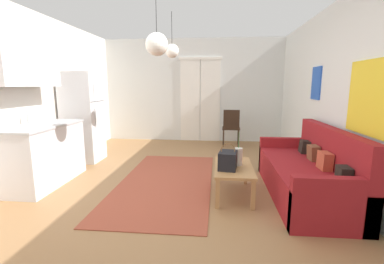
{
  "coord_description": "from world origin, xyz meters",
  "views": [
    {
      "loc": [
        0.65,
        -3.26,
        1.47
      ],
      "look_at": [
        0.25,
        0.87,
        0.73
      ],
      "focal_mm": 24.68,
      "sensor_mm": 36.0,
      "label": 1
    }
  ],
  "objects_px": {
    "refrigerator": "(83,117)",
    "accent_chair": "(231,126)",
    "coffee_table": "(234,170)",
    "pendant_lamp_far": "(172,51)",
    "pendant_lamp_near": "(157,44)",
    "bamboo_vase": "(238,157)",
    "couch": "(309,175)",
    "handbag": "(228,160)"
  },
  "relations": [
    {
      "from": "refrigerator",
      "to": "accent_chair",
      "type": "height_order",
      "value": "refrigerator"
    },
    {
      "from": "coffee_table",
      "to": "pendant_lamp_far",
      "type": "relative_size",
      "value": 1.27
    },
    {
      "from": "refrigerator",
      "to": "accent_chair",
      "type": "relative_size",
      "value": 1.91
    },
    {
      "from": "pendant_lamp_near",
      "to": "pendant_lamp_far",
      "type": "xyz_separation_m",
      "value": [
        0.02,
        1.04,
        0.05
      ]
    },
    {
      "from": "pendant_lamp_far",
      "to": "pendant_lamp_near",
      "type": "bearing_deg",
      "value": -90.91
    },
    {
      "from": "coffee_table",
      "to": "refrigerator",
      "type": "relative_size",
      "value": 0.54
    },
    {
      "from": "bamboo_vase",
      "to": "refrigerator",
      "type": "relative_size",
      "value": 0.27
    },
    {
      "from": "coffee_table",
      "to": "bamboo_vase",
      "type": "relative_size",
      "value": 2.03
    },
    {
      "from": "coffee_table",
      "to": "bamboo_vase",
      "type": "distance_m",
      "value": 0.19
    },
    {
      "from": "accent_chair",
      "to": "pendant_lamp_near",
      "type": "relative_size",
      "value": 1.11
    },
    {
      "from": "couch",
      "to": "refrigerator",
      "type": "xyz_separation_m",
      "value": [
        -3.83,
        1.35,
        0.57
      ]
    },
    {
      "from": "couch",
      "to": "pendant_lamp_near",
      "type": "height_order",
      "value": "pendant_lamp_near"
    },
    {
      "from": "refrigerator",
      "to": "accent_chair",
      "type": "xyz_separation_m",
      "value": [
        2.93,
        1.5,
        -0.36
      ]
    },
    {
      "from": "accent_chair",
      "to": "coffee_table",
      "type": "bearing_deg",
      "value": 90.07
    },
    {
      "from": "coffee_table",
      "to": "accent_chair",
      "type": "height_order",
      "value": "accent_chair"
    },
    {
      "from": "coffee_table",
      "to": "pendant_lamp_near",
      "type": "bearing_deg",
      "value": 179.13
    },
    {
      "from": "bamboo_vase",
      "to": "couch",
      "type": "bearing_deg",
      "value": 1.04
    },
    {
      "from": "bamboo_vase",
      "to": "handbag",
      "type": "xyz_separation_m",
      "value": [
        -0.15,
        -0.17,
        -0.0
      ]
    },
    {
      "from": "handbag",
      "to": "accent_chair",
      "type": "relative_size",
      "value": 0.38
    },
    {
      "from": "bamboo_vase",
      "to": "pendant_lamp_near",
      "type": "bearing_deg",
      "value": -178.15
    },
    {
      "from": "bamboo_vase",
      "to": "handbag",
      "type": "relative_size",
      "value": 1.35
    },
    {
      "from": "coffee_table",
      "to": "bamboo_vase",
      "type": "bearing_deg",
      "value": 38.86
    },
    {
      "from": "couch",
      "to": "accent_chair",
      "type": "bearing_deg",
      "value": 107.51
    },
    {
      "from": "refrigerator",
      "to": "pendant_lamp_far",
      "type": "distance_m",
      "value": 2.2
    },
    {
      "from": "pendant_lamp_far",
      "to": "accent_chair",
      "type": "bearing_deg",
      "value": 59.32
    },
    {
      "from": "couch",
      "to": "refrigerator",
      "type": "height_order",
      "value": "refrigerator"
    },
    {
      "from": "accent_chair",
      "to": "pendant_lamp_near",
      "type": "height_order",
      "value": "pendant_lamp_near"
    },
    {
      "from": "handbag",
      "to": "pendant_lamp_far",
      "type": "xyz_separation_m",
      "value": [
        -0.91,
        1.18,
        1.51
      ]
    },
    {
      "from": "handbag",
      "to": "accent_chair",
      "type": "bearing_deg",
      "value": 86.37
    },
    {
      "from": "refrigerator",
      "to": "bamboo_vase",
      "type": "bearing_deg",
      "value": -25.36
    },
    {
      "from": "pendant_lamp_near",
      "to": "handbag",
      "type": "bearing_deg",
      "value": -8.47
    },
    {
      "from": "couch",
      "to": "pendant_lamp_near",
      "type": "relative_size",
      "value": 2.52
    },
    {
      "from": "bamboo_vase",
      "to": "pendant_lamp_near",
      "type": "relative_size",
      "value": 0.56
    },
    {
      "from": "accent_chair",
      "to": "pendant_lamp_near",
      "type": "distance_m",
      "value": 3.44
    },
    {
      "from": "coffee_table",
      "to": "refrigerator",
      "type": "height_order",
      "value": "refrigerator"
    },
    {
      "from": "refrigerator",
      "to": "pendant_lamp_far",
      "type": "relative_size",
      "value": 2.34
    },
    {
      "from": "coffee_table",
      "to": "refrigerator",
      "type": "distance_m",
      "value": 3.2
    },
    {
      "from": "accent_chair",
      "to": "bamboo_vase",
      "type": "bearing_deg",
      "value": 91.27
    },
    {
      "from": "couch",
      "to": "accent_chair",
      "type": "relative_size",
      "value": 2.28
    },
    {
      "from": "couch",
      "to": "pendant_lamp_far",
      "type": "bearing_deg",
      "value": 153.62
    },
    {
      "from": "couch",
      "to": "accent_chair",
      "type": "xyz_separation_m",
      "value": [
        -0.9,
        2.85,
        0.21
      ]
    },
    {
      "from": "handbag",
      "to": "accent_chair",
      "type": "xyz_separation_m",
      "value": [
        0.19,
        3.04,
        -0.02
      ]
    }
  ]
}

